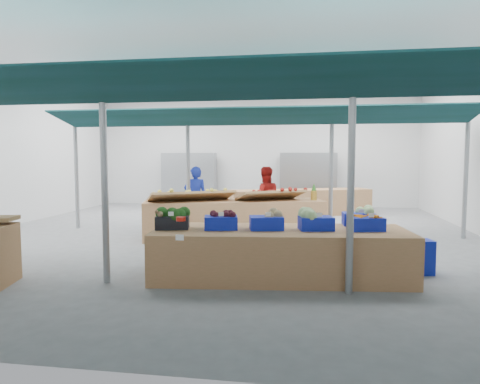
{
  "coord_description": "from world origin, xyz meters",
  "views": [
    {
      "loc": [
        1.9,
        -9.85,
        1.85
      ],
      "look_at": [
        0.63,
        -1.6,
        1.18
      ],
      "focal_mm": 32.0,
      "sensor_mm": 36.0,
      "label": 1
    }
  ],
  "objects_px": {
    "fruit_counter": "(234,219)",
    "crate_stack": "(417,257)",
    "veg_counter": "(280,254)",
    "vendor_right": "(265,199)",
    "vendor_left": "(196,198)"
  },
  "relations": [
    {
      "from": "crate_stack",
      "to": "vendor_left",
      "type": "xyz_separation_m",
      "value": [
        -4.58,
        3.64,
        0.54
      ]
    },
    {
      "from": "fruit_counter",
      "to": "crate_stack",
      "type": "distance_m",
      "value": 4.23
    },
    {
      "from": "crate_stack",
      "to": "veg_counter",
      "type": "bearing_deg",
      "value": -165.38
    },
    {
      "from": "crate_stack",
      "to": "vendor_right",
      "type": "xyz_separation_m",
      "value": [
        -2.78,
        3.64,
        0.54
      ]
    },
    {
      "from": "veg_counter",
      "to": "vendor_right",
      "type": "distance_m",
      "value": 4.27
    },
    {
      "from": "vendor_left",
      "to": "vendor_right",
      "type": "height_order",
      "value": "same"
    },
    {
      "from": "vendor_right",
      "to": "vendor_left",
      "type": "bearing_deg",
      "value": -14.85
    },
    {
      "from": "veg_counter",
      "to": "vendor_left",
      "type": "bearing_deg",
      "value": 114.11
    },
    {
      "from": "veg_counter",
      "to": "vendor_right",
      "type": "xyz_separation_m",
      "value": [
        -0.63,
        4.2,
        0.44
      ]
    },
    {
      "from": "fruit_counter",
      "to": "vendor_left",
      "type": "relative_size",
      "value": 2.5
    },
    {
      "from": "crate_stack",
      "to": "vendor_left",
      "type": "relative_size",
      "value": 0.34
    },
    {
      "from": "vendor_right",
      "to": "fruit_counter",
      "type": "bearing_deg",
      "value": 46.54
    },
    {
      "from": "vendor_right",
      "to": "crate_stack",
      "type": "bearing_deg",
      "value": 112.47
    },
    {
      "from": "fruit_counter",
      "to": "vendor_right",
      "type": "height_order",
      "value": "vendor_right"
    },
    {
      "from": "crate_stack",
      "to": "vendor_left",
      "type": "bearing_deg",
      "value": 141.49
    }
  ]
}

